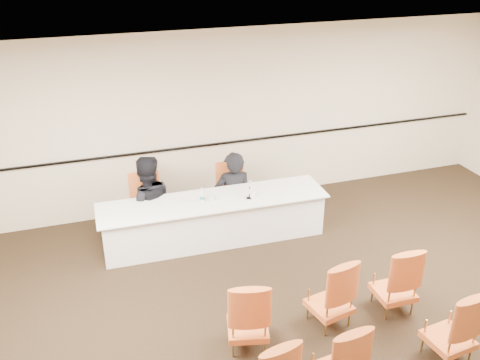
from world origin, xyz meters
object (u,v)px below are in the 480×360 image
Objects in this scene: microphone at (249,191)px; drinking_glass at (212,198)px; aud_chair_front_mid at (330,291)px; aud_chair_back_mid at (338,358)px; water_bottle at (202,195)px; panelist_main at (233,201)px; coffee_cup at (253,195)px; aud_chair_back_right at (451,323)px; panelist_second_chair at (147,205)px; aud_chair_front_left at (248,313)px; panelist_main_chair at (233,193)px; aud_chair_front_right at (395,277)px; panelist_second at (147,208)px; panel_table at (214,220)px.

microphone reaches higher than drinking_glass.
aud_chair_front_mid and aud_chair_back_mid have the same top height.
water_bottle is 2.19× the size of drinking_glass.
aud_chair_front_mid is at bearing 100.24° from panelist_main.
coffee_cup is at bearing -11.61° from drinking_glass.
aud_chair_back_right is (1.25, -3.08, -0.28)m from coffee_cup.
panelist_second_chair is 2.99m from aud_chair_front_left.
panelist_main_chair is at bearing 38.17° from water_bottle.
aud_chair_front_left reaches higher than water_bottle.
aud_chair_back_mid is 1.43m from aud_chair_back_right.
aud_chair_front_right is (1.88, -2.31, -0.33)m from water_bottle.
panelist_main_chair is at bearing 117.30° from microphone.
panelist_main_chair is (0.00, 0.00, 0.15)m from panelist_main.
panelist_second_chair is 1.68m from coffee_cup.
panelist_main_chair and panelist_second_chair have the same top height.
drinking_glass is at bearing 98.81° from aud_chair_front_mid.
panelist_main_chair is at bearing 47.41° from drinking_glass.
aud_chair_front_mid is at bearing -69.77° from drinking_glass.
water_bottle is at bearing 167.83° from drinking_glass.
aud_chair_front_mid is at bearing -83.65° from coffee_cup.
panelist_second_chair is (0.00, 0.00, 0.06)m from panelist_second.
aud_chair_front_right is (1.23, -2.82, 0.00)m from panelist_main_chair.
drinking_glass is at bearing 113.13° from aud_chair_back_right.
panelist_second_chair is at bearing 116.86° from aud_chair_front_left.
panel_table is 2.37m from aud_chair_front_left.
panelist_main_chair is 0.89m from water_bottle.
panelist_second is at bearing 177.41° from microphone.
drinking_glass is 2.44m from aud_chair_front_mid.
panelist_main reaches higher than microphone.
panelist_main is 0.84m from drinking_glass.
aud_chair_front_right is (1.96, 0.06, 0.00)m from aud_chair_front_left.
aud_chair_front_right is at bearing -38.65° from microphone.
aud_chair_front_mid is (1.74, -2.85, 0.06)m from panelist_second.
water_bottle is at bearing 130.22° from aud_chair_front_right.
panel_table is at bearing 41.79° from drinking_glass.
panel_table is at bearing -171.70° from microphone.
panel_table is at bearing 98.06° from aud_chair_front_mid.
aud_chair_front_left is (-0.83, -2.21, -0.28)m from coffee_cup.
panelist_second_chair is 4.34× the size of water_bottle.
aud_chair_front_right and aud_chair_back_mid have the same top height.
drinking_glass reaches higher than panel_table.
aud_chair_back_mid reaches higher than microphone.
aud_chair_back_right reaches higher than drinking_glass.
aud_chair_front_mid is at bearing 17.18° from aud_chair_front_left.
panel_table is 0.72m from coffee_cup.
panelist_main is 1.40m from panelist_second.
aud_chair_front_mid is 1.38m from aud_chair_back_right.
microphone is 3.19m from aud_chair_back_mid.
panelist_second_chair is 1.00× the size of aud_chair_front_left.
panelist_main reaches higher than coffee_cup.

